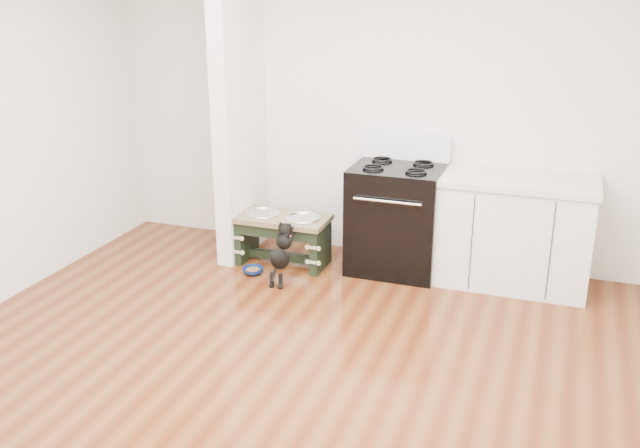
# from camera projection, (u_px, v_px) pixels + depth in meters

# --- Properties ---
(ground) EXTENTS (5.00, 5.00, 0.00)m
(ground) POSITION_uv_depth(u_px,v_px,m) (271.00, 391.00, 4.42)
(ground) COLOR #4F200E
(ground) RESTS_ON ground
(room_shell) EXTENTS (5.00, 5.00, 5.00)m
(room_shell) POSITION_uv_depth(u_px,v_px,m) (264.00, 134.00, 3.88)
(room_shell) COLOR silver
(room_shell) RESTS_ON ground
(partition_wall) EXTENTS (0.15, 0.80, 2.70)m
(partition_wall) POSITION_uv_depth(u_px,v_px,m) (239.00, 106.00, 6.20)
(partition_wall) COLOR silver
(partition_wall) RESTS_ON ground
(oven_range) EXTENTS (0.76, 0.69, 1.14)m
(oven_range) POSITION_uv_depth(u_px,v_px,m) (397.00, 217.00, 6.09)
(oven_range) COLOR black
(oven_range) RESTS_ON ground
(cabinet_run) EXTENTS (1.24, 0.64, 0.91)m
(cabinet_run) POSITION_uv_depth(u_px,v_px,m) (514.00, 232.00, 5.81)
(cabinet_run) COLOR silver
(cabinet_run) RESTS_ON ground
(dog_feeder) EXTENTS (0.81, 0.43, 0.46)m
(dog_feeder) POSITION_uv_depth(u_px,v_px,m) (283.00, 230.00, 6.25)
(dog_feeder) COLOR black
(dog_feeder) RESTS_ON ground
(puppy) EXTENTS (0.14, 0.42, 0.49)m
(puppy) POSITION_uv_depth(u_px,v_px,m) (281.00, 252.00, 5.89)
(puppy) COLOR black
(puppy) RESTS_ON ground
(floor_bowl) EXTENTS (0.22, 0.22, 0.06)m
(floor_bowl) POSITION_uv_depth(u_px,v_px,m) (253.00, 271.00, 6.12)
(floor_bowl) COLOR #0C1F54
(floor_bowl) RESTS_ON ground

